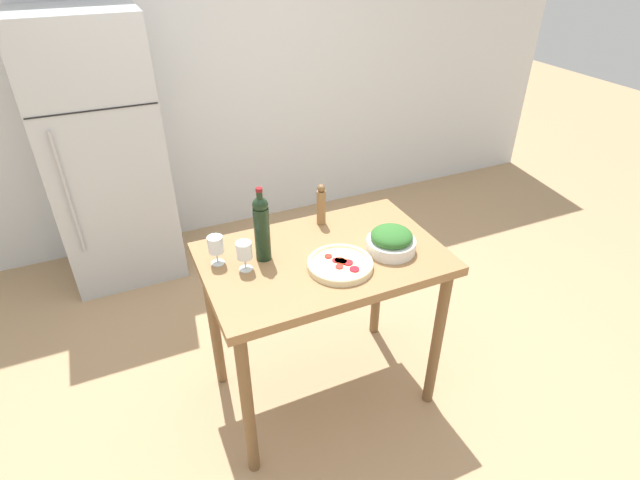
# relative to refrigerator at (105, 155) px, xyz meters

# --- Properties ---
(ground_plane) EXTENTS (14.00, 14.00, 0.00)m
(ground_plane) POSITION_rel_refrigerator_xyz_m (0.84, -1.70, -0.91)
(ground_plane) COLOR tan
(wall_back) EXTENTS (6.40, 0.08, 2.60)m
(wall_back) POSITION_rel_refrigerator_xyz_m (0.84, 0.36, 0.39)
(wall_back) COLOR silver
(wall_back) RESTS_ON ground_plane
(refrigerator) EXTENTS (0.74, 0.66, 1.82)m
(refrigerator) POSITION_rel_refrigerator_xyz_m (0.00, 0.00, 0.00)
(refrigerator) COLOR #B7BCC1
(refrigerator) RESTS_ON ground_plane
(prep_counter) EXTENTS (1.12, 0.72, 0.92)m
(prep_counter) POSITION_rel_refrigerator_xyz_m (0.84, -1.70, -0.12)
(prep_counter) COLOR olive
(prep_counter) RESTS_ON ground_plane
(wine_bottle) EXTENTS (0.07, 0.07, 0.36)m
(wine_bottle) POSITION_rel_refrigerator_xyz_m (0.58, -1.61, 0.18)
(wine_bottle) COLOR black
(wine_bottle) RESTS_ON prep_counter
(wine_glass_near) EXTENTS (0.07, 0.07, 0.14)m
(wine_glass_near) POSITION_rel_refrigerator_xyz_m (0.48, -1.66, 0.10)
(wine_glass_near) COLOR silver
(wine_glass_near) RESTS_ON prep_counter
(wine_glass_far) EXTENTS (0.07, 0.07, 0.14)m
(wine_glass_far) POSITION_rel_refrigerator_xyz_m (0.37, -1.56, 0.10)
(wine_glass_far) COLOR silver
(wine_glass_far) RESTS_ON prep_counter
(pepper_mill) EXTENTS (0.05, 0.05, 0.22)m
(pepper_mill) POSITION_rel_refrigerator_xyz_m (0.95, -1.43, 0.12)
(pepper_mill) COLOR olive
(pepper_mill) RESTS_ON prep_counter
(salad_bowl) EXTENTS (0.23, 0.23, 0.12)m
(salad_bowl) POSITION_rel_refrigerator_xyz_m (1.14, -1.80, 0.07)
(salad_bowl) COLOR white
(salad_bowl) RESTS_ON prep_counter
(homemade_pizza) EXTENTS (0.30, 0.30, 0.04)m
(homemade_pizza) POSITION_rel_refrigerator_xyz_m (0.87, -1.82, 0.03)
(homemade_pizza) COLOR beige
(homemade_pizza) RESTS_ON prep_counter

